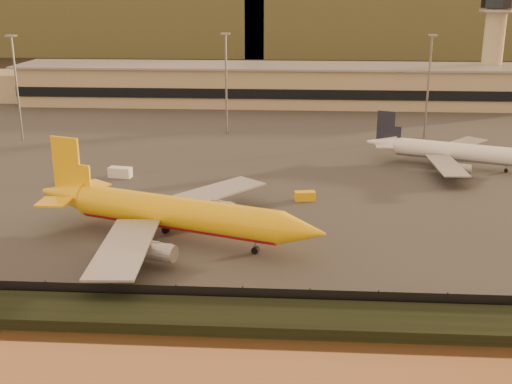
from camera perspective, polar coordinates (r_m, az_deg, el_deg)
ground at (r=89.89m, az=-1.76°, el=-6.17°), size 900.00×900.00×0.00m
embankment at (r=74.42m, az=-3.02°, el=-10.98°), size 320.00×7.00×1.40m
tarmac at (r=180.64m, az=1.08°, el=6.16°), size 320.00×220.00×0.20m
perimeter_fence at (r=77.65m, az=-2.68°, el=-9.18°), size 300.00×0.05×2.20m
terminal_building at (r=210.71m, az=-2.52°, el=9.51°), size 202.00×25.00×12.60m
control_tower at (r=222.09m, az=20.43°, el=12.88°), size 11.20×11.20×35.50m
apron_light_masts at (r=158.28m, az=6.29°, el=10.13°), size 152.20×12.20×25.40m
dhl_cargo_jet at (r=95.90m, az=-7.45°, el=-1.90°), size 46.27×44.04×14.18m
white_narrowbody_jet at (r=141.09m, az=17.21°, el=3.42°), size 36.21×34.28×10.76m
gse_vehicle_yellow at (r=114.29m, az=4.36°, el=-0.35°), size 3.85×2.23×1.63m
gse_vehicle_white at (r=130.66m, az=-11.98°, el=1.73°), size 4.77×2.69×2.03m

